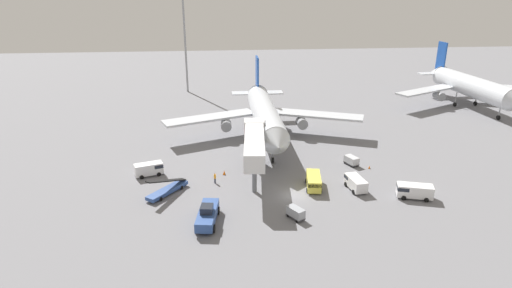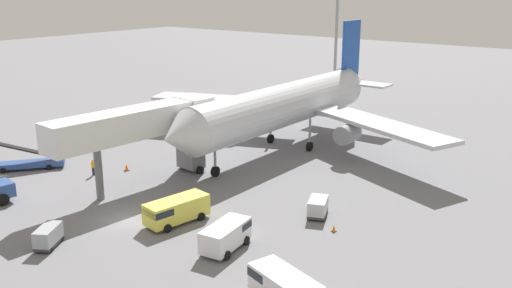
{
  "view_description": "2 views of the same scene",
  "coord_description": "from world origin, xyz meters",
  "px_view_note": "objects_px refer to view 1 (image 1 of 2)",
  "views": [
    {
      "loc": [
        -11.0,
        -56.65,
        29.68
      ],
      "look_at": [
        -4.05,
        14.96,
        2.79
      ],
      "focal_mm": 30.2,
      "sensor_mm": 36.0,
      "label": 1
    },
    {
      "loc": [
        34.57,
        -27.51,
        19.05
      ],
      "look_at": [
        1.66,
        15.63,
        3.3
      ],
      "focal_mm": 39.25,
      "sensor_mm": 36.0,
      "label": 2
    }
  ],
  "objects_px": {
    "belt_loader_truck": "(167,189)",
    "airplane_background": "(470,86)",
    "baggage_cart_outer_left": "(351,160)",
    "apron_light_mast": "(184,23)",
    "service_van_rear_right": "(314,181)",
    "airplane_at_gate": "(265,113)",
    "service_van_mid_right": "(414,190)",
    "service_van_near_left": "(150,169)",
    "safety_cone_bravo": "(369,167)",
    "jet_bridge": "(254,143)",
    "safety_cone_alpha": "(224,173)",
    "ground_crew_worker_foreground": "(215,178)",
    "baggage_cart_mid_center": "(296,213)",
    "pushback_tug": "(207,215)",
    "service_van_rear_left": "(355,182)"
  },
  "relations": [
    {
      "from": "baggage_cart_outer_left",
      "to": "baggage_cart_mid_center",
      "type": "height_order",
      "value": "baggage_cart_mid_center"
    },
    {
      "from": "airplane_at_gate",
      "to": "service_van_rear_right",
      "type": "bearing_deg",
      "value": -78.14
    },
    {
      "from": "service_van_mid_right",
      "to": "baggage_cart_outer_left",
      "type": "bearing_deg",
      "value": 112.57
    },
    {
      "from": "service_van_rear_left",
      "to": "baggage_cart_outer_left",
      "type": "height_order",
      "value": "service_van_rear_left"
    },
    {
      "from": "jet_bridge",
      "to": "apron_light_mast",
      "type": "bearing_deg",
      "value": 102.83
    },
    {
      "from": "service_van_mid_right",
      "to": "airplane_background",
      "type": "xyz_separation_m",
      "value": [
        35.63,
        47.09,
        4.23
      ]
    },
    {
      "from": "jet_bridge",
      "to": "baggage_cart_outer_left",
      "type": "relative_size",
      "value": 6.1
    },
    {
      "from": "belt_loader_truck",
      "to": "service_van_mid_right",
      "type": "height_order",
      "value": "belt_loader_truck"
    },
    {
      "from": "belt_loader_truck",
      "to": "airplane_background",
      "type": "relative_size",
      "value": 0.17
    },
    {
      "from": "airplane_background",
      "to": "baggage_cart_mid_center",
      "type": "bearing_deg",
      "value": -136.43
    },
    {
      "from": "service_van_mid_right",
      "to": "ground_crew_worker_foreground",
      "type": "distance_m",
      "value": 30.08
    },
    {
      "from": "baggage_cart_outer_left",
      "to": "ground_crew_worker_foreground",
      "type": "height_order",
      "value": "ground_crew_worker_foreground"
    },
    {
      "from": "service_van_mid_right",
      "to": "safety_cone_bravo",
      "type": "xyz_separation_m",
      "value": [
        -2.72,
        11.0,
        -0.92
      ]
    },
    {
      "from": "baggage_cart_outer_left",
      "to": "baggage_cart_mid_center",
      "type": "xyz_separation_m",
      "value": [
        -13.0,
        -17.08,
        0.01
      ]
    },
    {
      "from": "service_van_near_left",
      "to": "airplane_background",
      "type": "relative_size",
      "value": 0.12
    },
    {
      "from": "baggage_cart_outer_left",
      "to": "apron_light_mast",
      "type": "height_order",
      "value": "apron_light_mast"
    },
    {
      "from": "apron_light_mast",
      "to": "jet_bridge",
      "type": "bearing_deg",
      "value": -77.17
    },
    {
      "from": "airplane_at_gate",
      "to": "belt_loader_truck",
      "type": "relative_size",
      "value": 5.99
    },
    {
      "from": "service_van_mid_right",
      "to": "ground_crew_worker_foreground",
      "type": "bearing_deg",
      "value": 164.89
    },
    {
      "from": "airplane_at_gate",
      "to": "belt_loader_truck",
      "type": "height_order",
      "value": "airplane_at_gate"
    },
    {
      "from": "ground_crew_worker_foreground",
      "to": "airplane_at_gate",
      "type": "bearing_deg",
      "value": 63.21
    },
    {
      "from": "belt_loader_truck",
      "to": "service_van_mid_right",
      "type": "xyz_separation_m",
      "value": [
        36.18,
        -4.82,
        0.41
      ]
    },
    {
      "from": "service_van_rear_right",
      "to": "safety_cone_bravo",
      "type": "relative_size",
      "value": 10.34
    },
    {
      "from": "service_van_near_left",
      "to": "service_van_rear_left",
      "type": "bearing_deg",
      "value": -14.3
    },
    {
      "from": "belt_loader_truck",
      "to": "ground_crew_worker_foreground",
      "type": "distance_m",
      "value": 7.76
    },
    {
      "from": "safety_cone_alpha",
      "to": "airplane_background",
      "type": "relative_size",
      "value": 0.02
    },
    {
      "from": "pushback_tug",
      "to": "safety_cone_bravo",
      "type": "relative_size",
      "value": 13.45
    },
    {
      "from": "service_van_rear_right",
      "to": "apron_light_mast",
      "type": "xyz_separation_m",
      "value": [
        -22.58,
        65.83,
        18.21
      ]
    },
    {
      "from": "pushback_tug",
      "to": "service_van_rear_left",
      "type": "xyz_separation_m",
      "value": [
        22.49,
        7.87,
        -0.13
      ]
    },
    {
      "from": "safety_cone_bravo",
      "to": "service_van_rear_right",
      "type": "bearing_deg",
      "value": -150.08
    },
    {
      "from": "jet_bridge",
      "to": "service_van_rear_right",
      "type": "bearing_deg",
      "value": -29.43
    },
    {
      "from": "service_van_near_left",
      "to": "apron_light_mast",
      "type": "height_order",
      "value": "apron_light_mast"
    },
    {
      "from": "pushback_tug",
      "to": "safety_cone_bravo",
      "type": "bearing_deg",
      "value": 29.11
    },
    {
      "from": "service_van_rear_right",
      "to": "airplane_at_gate",
      "type": "bearing_deg",
      "value": 101.86
    },
    {
      "from": "baggage_cart_mid_center",
      "to": "pushback_tug",
      "type": "bearing_deg",
      "value": -179.93
    },
    {
      "from": "service_van_near_left",
      "to": "baggage_cart_outer_left",
      "type": "bearing_deg",
      "value": 1.75
    },
    {
      "from": "service_van_rear_left",
      "to": "airplane_background",
      "type": "distance_m",
      "value": 61.47
    },
    {
      "from": "safety_cone_alpha",
      "to": "jet_bridge",
      "type": "bearing_deg",
      "value": -16.07
    },
    {
      "from": "service_van_near_left",
      "to": "airplane_background",
      "type": "bearing_deg",
      "value": 25.11
    },
    {
      "from": "jet_bridge",
      "to": "pushback_tug",
      "type": "distance_m",
      "value": 16.31
    },
    {
      "from": "service_van_mid_right",
      "to": "safety_cone_bravo",
      "type": "distance_m",
      "value": 11.37
    },
    {
      "from": "belt_loader_truck",
      "to": "jet_bridge",
      "type": "bearing_deg",
      "value": 18.92
    },
    {
      "from": "pushback_tug",
      "to": "belt_loader_truck",
      "type": "xyz_separation_m",
      "value": [
        -6.08,
        9.07,
        -0.46
      ]
    },
    {
      "from": "service_van_rear_left",
      "to": "safety_cone_bravo",
      "type": "xyz_separation_m",
      "value": [
        4.9,
        7.38,
        -0.85
      ]
    },
    {
      "from": "service_van_near_left",
      "to": "service_van_rear_right",
      "type": "distance_m",
      "value": 26.78
    },
    {
      "from": "service_van_near_left",
      "to": "safety_cone_alpha",
      "type": "height_order",
      "value": "service_van_near_left"
    },
    {
      "from": "airplane_background",
      "to": "airplane_at_gate",
      "type": "bearing_deg",
      "value": -160.72
    },
    {
      "from": "service_van_mid_right",
      "to": "service_van_near_left",
      "type": "height_order",
      "value": "service_van_near_left"
    },
    {
      "from": "belt_loader_truck",
      "to": "airplane_background",
      "type": "xyz_separation_m",
      "value": [
        71.81,
        42.28,
        4.63
      ]
    },
    {
      "from": "service_van_rear_right",
      "to": "safety_cone_alpha",
      "type": "xyz_separation_m",
      "value": [
        -13.6,
        6.32,
        -0.8
      ]
    }
  ]
}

